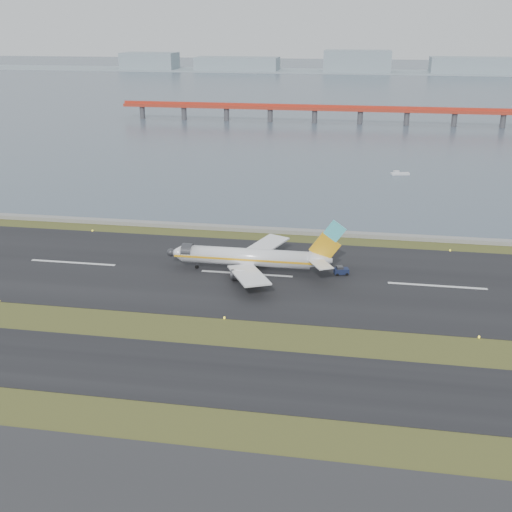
# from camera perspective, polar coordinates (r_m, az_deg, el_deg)

# --- Properties ---
(ground) EXTENTS (1000.00, 1000.00, 0.00)m
(ground) POSITION_cam_1_polar(r_m,az_deg,el_deg) (111.99, -3.66, -7.26)
(ground) COLOR #2F4217
(ground) RESTS_ON ground
(taxiway_strip) EXTENTS (1000.00, 18.00, 0.10)m
(taxiway_strip) POSITION_cam_1_polar(r_m,az_deg,el_deg) (101.81, -5.22, -10.29)
(taxiway_strip) COLOR black
(taxiway_strip) RESTS_ON ground
(runway_strip) EXTENTS (1000.00, 45.00, 0.10)m
(runway_strip) POSITION_cam_1_polar(r_m,az_deg,el_deg) (138.67, -0.83, -1.60)
(runway_strip) COLOR black
(runway_strip) RESTS_ON ground
(seawall) EXTENTS (1000.00, 2.50, 1.00)m
(seawall) POSITION_cam_1_polar(r_m,az_deg,el_deg) (166.35, 1.06, 2.33)
(seawall) COLOR gray
(seawall) RESTS_ON ground
(bay_water) EXTENTS (1400.00, 800.00, 1.30)m
(bay_water) POSITION_cam_1_polar(r_m,az_deg,el_deg) (559.41, 7.52, 14.76)
(bay_water) COLOR #4A5B6A
(bay_water) RESTS_ON ground
(red_pier) EXTENTS (260.00, 5.00, 10.20)m
(red_pier) POSITION_cam_1_polar(r_m,az_deg,el_deg) (349.36, 9.27, 12.68)
(red_pier) COLOR #BB3320
(red_pier) RESTS_ON ground
(far_shoreline) EXTENTS (1400.00, 80.00, 60.50)m
(far_shoreline) POSITION_cam_1_polar(r_m,az_deg,el_deg) (718.04, 9.29, 16.33)
(far_shoreline) COLOR #8D9DA6
(far_shoreline) RESTS_ON ground
(airliner) EXTENTS (38.52, 32.89, 12.80)m
(airliner) POSITION_cam_1_polar(r_m,az_deg,el_deg) (138.43, -0.31, -0.13)
(airliner) COLOR white
(airliner) RESTS_ON ground
(pushback_tug) EXTENTS (3.45, 2.54, 1.98)m
(pushback_tug) POSITION_cam_1_polar(r_m,az_deg,el_deg) (139.20, 7.57, -1.30)
(pushback_tug) COLOR #161F3E
(pushback_tug) RESTS_ON ground
(workboat_near) EXTENTS (6.75, 3.59, 1.57)m
(workboat_near) POSITION_cam_1_polar(r_m,az_deg,el_deg) (234.90, 12.63, 7.17)
(workboat_near) COLOR silver
(workboat_near) RESTS_ON ground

